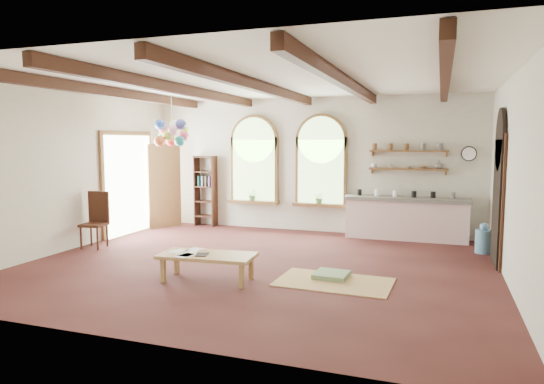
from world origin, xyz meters
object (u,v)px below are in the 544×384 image
at_px(kitchen_counter, 406,218).
at_px(balloon_cluster, 172,133).
at_px(coffee_table, 207,257).
at_px(side_chair, 95,232).

height_order(kitchen_counter, balloon_cluster, balloon_cluster).
distance_m(coffee_table, side_chair, 3.53).
relative_size(side_chair, balloon_cluster, 1.00).
relative_size(coffee_table, side_chair, 1.34).
bearing_deg(kitchen_counter, coffee_table, -121.82).
xyz_separation_m(kitchen_counter, balloon_cluster, (-4.92, -1.60, 1.87)).
bearing_deg(side_chair, coffee_table, -22.96).
xyz_separation_m(kitchen_counter, coffee_table, (-2.70, -4.35, -0.10)).
xyz_separation_m(kitchen_counter, side_chair, (-5.95, -2.97, -0.15)).
height_order(side_chair, balloon_cluster, balloon_cluster).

